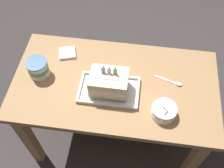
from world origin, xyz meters
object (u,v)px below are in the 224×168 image
foil_tray (109,90)px  serving_spoon_near_tray (176,83)px  birthday_cake (109,82)px  napkin_pile (67,53)px  ice_cream_tub (38,68)px  bowl_stack (164,111)px

foil_tray → serving_spoon_near_tray: bearing=15.6°
birthday_cake → napkin_pile: birthday_cake is taller
foil_tray → ice_cream_tub: size_ratio=2.76×
foil_tray → birthday_cake: (0.00, 0.00, 0.07)m
bowl_stack → napkin_pile: size_ratio=1.10×
foil_tray → serving_spoon_near_tray: 0.37m
ice_cream_tub → serving_spoon_near_tray: ice_cream_tub is taller
foil_tray → ice_cream_tub: bearing=171.1°
bowl_stack → foil_tray: bearing=161.1°
ice_cream_tub → foil_tray: bearing=-8.9°
birthday_cake → serving_spoon_near_tray: (0.36, 0.10, -0.08)m
birthday_cake → napkin_pile: bearing=141.2°
birthday_cake → napkin_pile: size_ratio=1.67×
birthday_cake → serving_spoon_near_tray: birthday_cake is taller
birthday_cake → bowl_stack: (0.30, -0.10, -0.05)m
ice_cream_tub → serving_spoon_near_tray: size_ratio=0.74×
serving_spoon_near_tray → napkin_pile: bearing=168.7°
foil_tray → bowl_stack: bowl_stack is taller
bowl_stack → napkin_pile: bearing=150.4°
foil_tray → bowl_stack: size_ratio=2.51×
birthday_cake → ice_cream_tub: 0.41m
birthday_cake → bowl_stack: 0.32m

